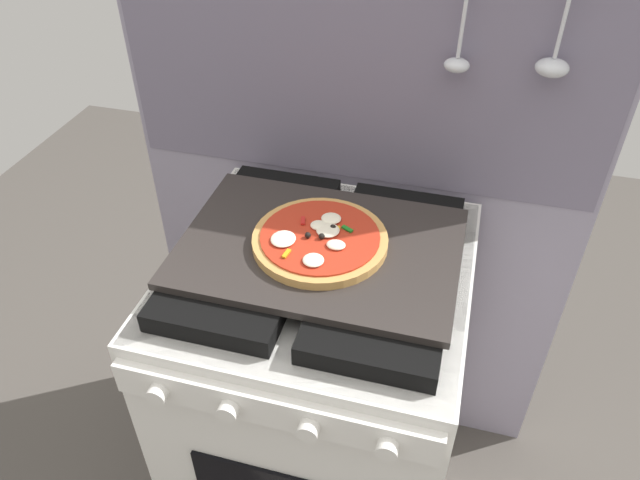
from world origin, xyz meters
TOP-DOWN VIEW (x-y plane):
  - kitchen_backsplash at (0.00, 0.33)m, footprint 1.10×0.09m
  - stove at (-0.00, -0.00)m, footprint 0.60×0.64m
  - baking_tray at (0.00, 0.00)m, footprint 0.54×0.38m
  - pizza_left at (0.00, 0.00)m, footprint 0.26×0.26m

SIDE VIEW (x-z plane):
  - stove at x=0.00m, z-range 0.00..0.90m
  - kitchen_backsplash at x=0.00m, z-range 0.01..1.56m
  - baking_tray at x=0.00m, z-range 0.90..0.92m
  - pizza_left at x=0.00m, z-range 0.91..0.94m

